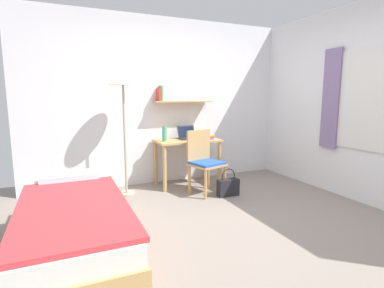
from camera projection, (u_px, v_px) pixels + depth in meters
ground_plane at (230, 229)px, 3.18m from camera, size 5.28×5.28×0.00m
wall_back at (166, 102)px, 4.80m from camera, size 4.40×0.27×2.60m
wall_right at (370, 103)px, 3.78m from camera, size 0.10×4.40×2.60m
bed at (74, 226)px, 2.68m from camera, size 0.88×2.01×0.54m
desk at (187, 148)px, 4.71m from camera, size 1.00×0.54×0.72m
desk_chair at (204, 159)px, 4.31m from camera, size 0.54×0.52×0.91m
standing_lamp at (123, 83)px, 4.06m from camera, size 0.42×0.42×1.76m
laptop at (187, 135)px, 4.78m from camera, size 0.30×0.23×0.21m
water_bottle at (164, 134)px, 4.50m from camera, size 0.07×0.07×0.23m
book_stack at (207, 137)px, 4.77m from camera, size 0.18×0.24×0.07m
handbag at (228, 187)px, 4.21m from camera, size 0.31×0.12×0.39m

